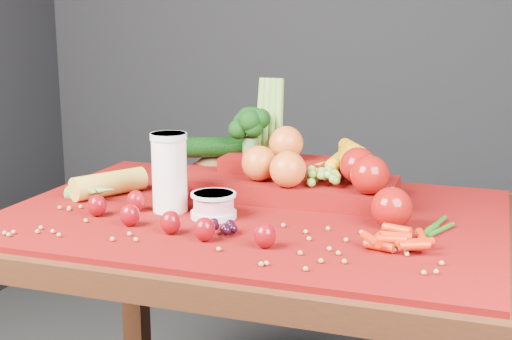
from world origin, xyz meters
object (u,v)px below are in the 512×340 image
(table, at_px, (253,258))
(milk_glass, at_px, (169,170))
(produce_mound, at_px, (292,171))
(yogurt_bowl, at_px, (214,204))

(table, relative_size, milk_glass, 6.44)
(table, xyz_separation_m, milk_glass, (-0.17, -0.05, 0.20))
(milk_glass, bearing_deg, produce_mound, 43.06)
(milk_glass, relative_size, yogurt_bowl, 1.76)
(table, bearing_deg, milk_glass, -163.19)
(table, relative_size, produce_mound, 1.83)
(table, distance_m, milk_glass, 0.27)
(table, height_order, yogurt_bowl, yogurt_bowl)
(yogurt_bowl, bearing_deg, produce_mound, 63.56)
(yogurt_bowl, bearing_deg, table, 46.49)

